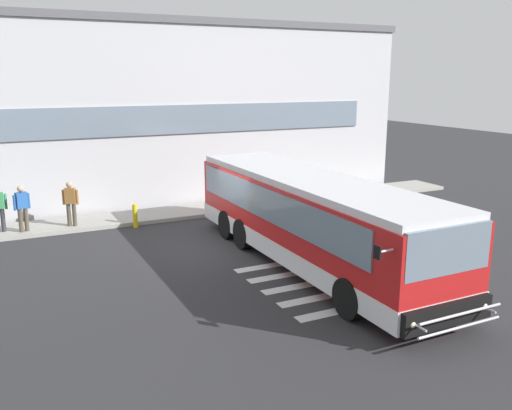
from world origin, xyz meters
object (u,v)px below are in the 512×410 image
Objects in this scene: bus_main_foreground at (311,222)px; safety_bollard_yellow at (135,216)px; passenger_at_curb_edge at (71,200)px; passenger_by_doorway at (22,206)px.

bus_main_foreground is 12.75× the size of safety_bollard_yellow.
passenger_at_curb_edge is 1.86× the size of safety_bollard_yellow.
safety_bollard_yellow is (-3.79, 6.38, -0.88)m from bus_main_foreground.
bus_main_foreground is at bearing -42.76° from passenger_by_doorway.
bus_main_foreground is at bearing -59.27° from safety_bollard_yellow.
passenger_by_doorway is 1.86× the size of safety_bollard_yellow.
passenger_at_curb_edge reaches higher than safety_bollard_yellow.
passenger_by_doorway is at bearing 137.24° from bus_main_foreground.
passenger_by_doorway is (-7.64, 7.06, -0.25)m from bus_main_foreground.
safety_bollard_yellow is (2.18, -0.73, -0.66)m from passenger_at_curb_edge.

